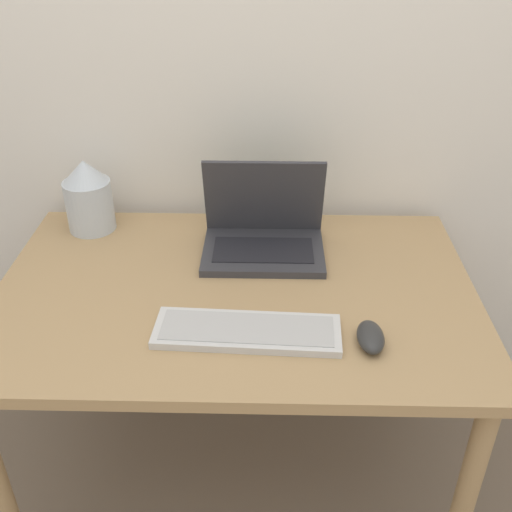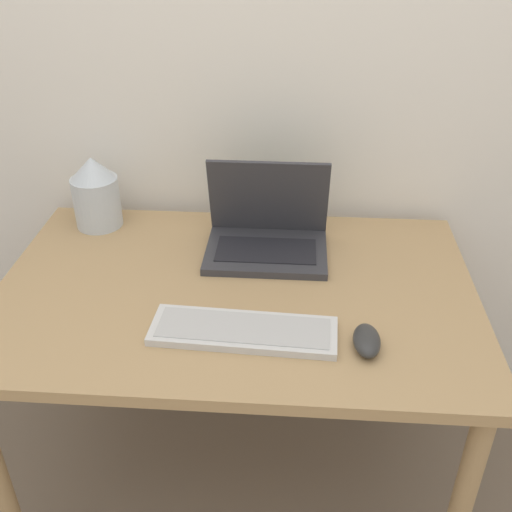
{
  "view_description": "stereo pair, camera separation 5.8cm",
  "coord_description": "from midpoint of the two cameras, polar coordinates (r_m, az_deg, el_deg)",
  "views": [
    {
      "loc": [
        0.08,
        -0.83,
        1.57
      ],
      "look_at": [
        0.05,
        0.38,
        0.83
      ],
      "focal_mm": 42.0,
      "sensor_mm": 36.0,
      "label": 1
    },
    {
      "loc": [
        0.14,
        -0.83,
        1.57
      ],
      "look_at": [
        0.05,
        0.38,
        0.83
      ],
      "focal_mm": 42.0,
      "sensor_mm": 36.0,
      "label": 2
    }
  ],
  "objects": [
    {
      "name": "vase",
      "position": [
        1.77,
        -14.12,
        5.86
      ],
      "size": [
        0.13,
        0.13,
        0.21
      ],
      "color": "silver",
      "rests_on": "desk"
    },
    {
      "name": "keyboard",
      "position": [
        1.33,
        0.06,
        -7.16
      ],
      "size": [
        0.42,
        0.15,
        0.02
      ],
      "color": "silver",
      "rests_on": "desk"
    },
    {
      "name": "desk",
      "position": [
        1.54,
        -0.8,
        -5.66
      ],
      "size": [
        1.19,
        0.78,
        0.73
      ],
      "color": "tan",
      "rests_on": "ground_plane"
    },
    {
      "name": "laptop",
      "position": [
        1.61,
        2.09,
        2.27
      ],
      "size": [
        0.32,
        0.24,
        0.25
      ],
      "color": "#333338",
      "rests_on": "desk"
    },
    {
      "name": "wall_back",
      "position": [
        1.71,
        0.41,
        20.78
      ],
      "size": [
        6.0,
        0.05,
        2.5
      ],
      "color": "white",
      "rests_on": "ground_plane"
    },
    {
      "name": "mouse",
      "position": [
        1.32,
        11.76,
        -7.9
      ],
      "size": [
        0.06,
        0.11,
        0.04
      ],
      "color": "#2D2D2D",
      "rests_on": "desk"
    }
  ]
}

